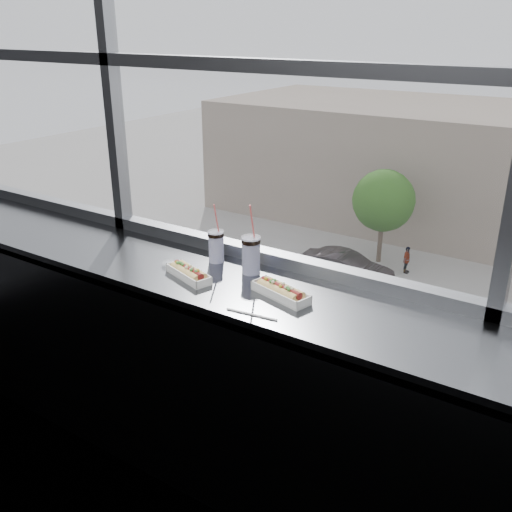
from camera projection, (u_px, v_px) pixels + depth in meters
The scene contains 14 objects.
wall_back_lower at pixel (274, 362), 2.94m from camera, with size 6.00×6.00×0.00m, color black.
counter at pixel (243, 290), 2.53m from camera, with size 6.00×0.55×0.06m, color slate.
counter_fascia at pixel (212, 417), 2.53m from camera, with size 6.00×0.04×1.04m, color slate.
hotdog_tray_left at pixel (189, 273), 2.57m from camera, with size 0.27×0.16×0.06m.
hotdog_tray_right at pixel (281, 291), 2.39m from camera, with size 0.29×0.16×0.07m.
soda_cup_left at pixel (216, 245), 2.72m from camera, with size 0.08×0.08×0.30m.
soda_cup_right at pixel (251, 253), 2.59m from camera, with size 0.09×0.09×0.33m.
loose_straw at pixel (252, 314), 2.25m from camera, with size 0.01×0.01×0.22m, color white.
wrapper at pixel (173, 264), 2.69m from camera, with size 0.11×0.08×0.03m, color silver.
car_near_b at pixel (299, 340), 23.57m from camera, with size 5.82×2.43×1.94m, color black.
car_far_a at pixel (345, 264), 30.53m from camera, with size 6.91×2.88×2.30m, color black.
car_near_a at pixel (177, 297), 26.83m from camera, with size 6.98×2.91×2.33m, color gray.
pedestrian_a at pixel (407, 257), 31.98m from camera, with size 0.84×0.63×1.89m, color #66605B.
tree_left at pixel (384, 201), 32.46m from camera, with size 3.58×3.58×5.59m.
Camera 1 is at (1.29, -0.65, 2.17)m, focal length 40.00 mm.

